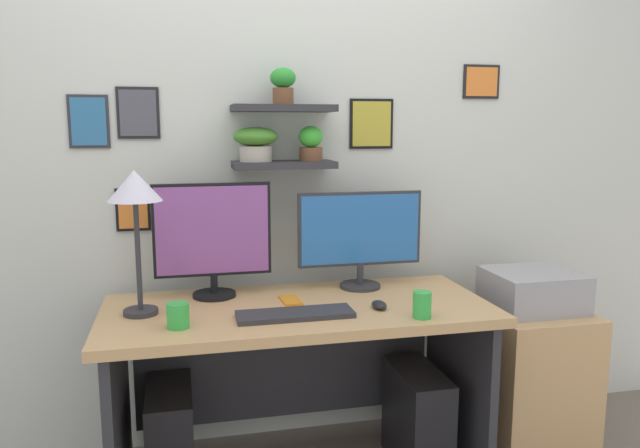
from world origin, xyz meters
The scene contains 14 objects.
back_wall_assembly centered at (0.00, 0.44, 1.35)m, with size 4.40×0.24×2.70m.
desk centered at (0.00, 0.05, 0.54)m, with size 1.54×0.68×0.75m.
monitor_left centered at (-0.32, 0.22, 1.01)m, with size 0.48×0.18×0.48m.
monitor_right centered at (0.32, 0.22, 0.99)m, with size 0.55×0.18×0.43m.
keyboard centered at (-0.04, -0.14, 0.76)m, with size 0.44×0.14×0.02m, color #2D2D33.
computer_mouse centered at (0.30, -0.11, 0.77)m, with size 0.06×0.09×0.03m, color black.
desk_lamp centered at (-0.61, 0.03, 1.20)m, with size 0.20×0.20×0.55m.
cell_phone centered at (-0.02, 0.06, 0.76)m, with size 0.07×0.14×0.01m, color orange.
coffee_mug centered at (-0.47, -0.17, 0.80)m, with size 0.08×0.08×0.09m, color green.
pen_cup centered at (0.42, -0.25, 0.80)m, with size 0.07×0.07×0.10m, color green.
drawer_cabinet centered at (1.07, 0.03, 0.33)m, with size 0.44×0.50×0.65m, color tan.
printer centered at (1.07, 0.03, 0.74)m, with size 0.38×0.34×0.17m, color #9E9EA3.
computer_tower_left centered at (-0.52, 0.07, 0.21)m, with size 0.18×0.40×0.42m, color black.
computer_tower_right centered at (0.51, -0.03, 0.22)m, with size 0.18×0.40×0.44m, color black.
Camera 1 is at (-0.44, -2.30, 1.46)m, focal length 34.10 mm.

